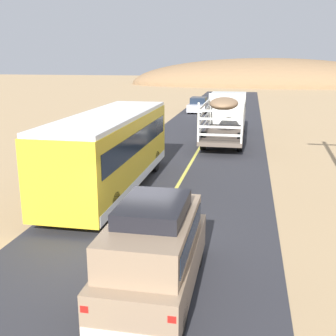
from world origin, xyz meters
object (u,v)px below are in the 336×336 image
at_px(suv_near, 154,248).
at_px(livestock_truck, 227,112).
at_px(car_far, 198,105).
at_px(bus, 111,149).

relative_size(suv_near, livestock_truck, 0.48).
distance_m(suv_near, car_far, 34.50).
bearing_deg(bus, livestock_truck, 73.19).
bearing_deg(suv_near, livestock_truck, 88.71).
height_order(livestock_truck, bus, bus).
height_order(suv_near, car_far, suv_near).
xyz_separation_m(suv_near, car_far, (-3.15, 34.36, -0.46)).
xyz_separation_m(bus, car_far, (0.37, 26.88, -1.05)).
height_order(suv_near, livestock_truck, livestock_truck).
distance_m(suv_near, bus, 8.28).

